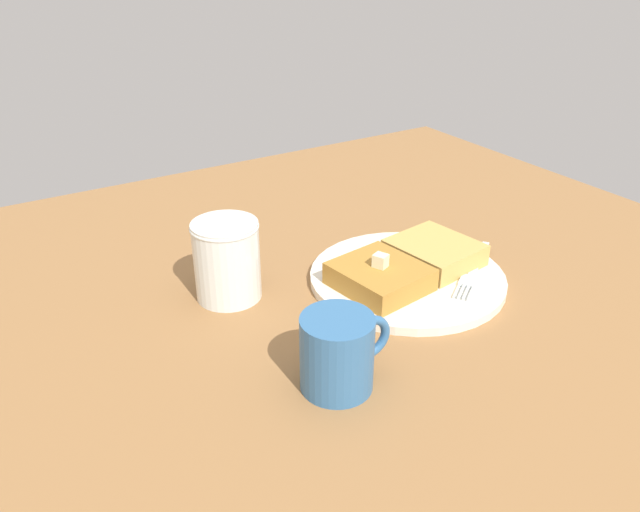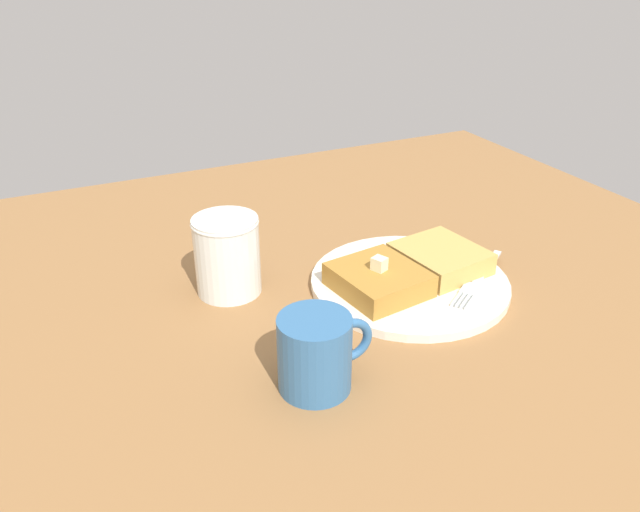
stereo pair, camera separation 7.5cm
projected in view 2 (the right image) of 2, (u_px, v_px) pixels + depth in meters
The scene contains 8 objects.
table_surface at pixel (361, 331), 70.84cm from camera, with size 114.87×114.87×2.37cm, color olive.
plate at pixel (409, 282), 77.10cm from camera, with size 24.38×24.38×1.09cm.
toast_slice_left at pixel (379, 280), 73.82cm from camera, with size 9.44×10.20×2.78cm, color #A8752D.
toast_slice_middle at pixel (440, 258), 78.64cm from camera, with size 9.44×10.20×2.78cm, color tan.
butter_pat_primary at pixel (379, 264), 72.76cm from camera, with size 1.58×1.43×1.58cm, color beige.
fork at pixel (477, 281), 75.97cm from camera, with size 13.99×10.27×0.36cm.
syrup_jar at pixel (228, 258), 74.45cm from camera, with size 8.00×8.00×9.64cm.
coffee_mug at pixel (316, 353), 58.72cm from camera, with size 9.67×7.08×7.68cm.
Camera 2 is at (-29.48, -51.18, 41.49)cm, focal length 35.00 mm.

